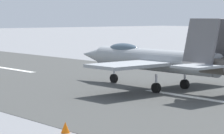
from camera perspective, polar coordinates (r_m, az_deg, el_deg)
The scene contains 4 objects.
ground_plane at distance 37.41m, azimuth 8.67°, elevation -3.27°, with size 400.00×400.00×0.00m, color gray.
runway_strip at distance 37.40m, azimuth 8.69°, elevation -3.26°, with size 240.00×26.00×0.02m.
fighter_jet at distance 41.22m, azimuth 4.72°, elevation 0.86°, with size 16.73×13.07×5.53m.
marker_cone_near at distance 25.91m, azimuth -5.08°, elevation -6.53°, with size 0.44×0.44×0.55m, color orange.
Camera 1 is at (-24.42, 27.76, 5.68)m, focal length 84.32 mm.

